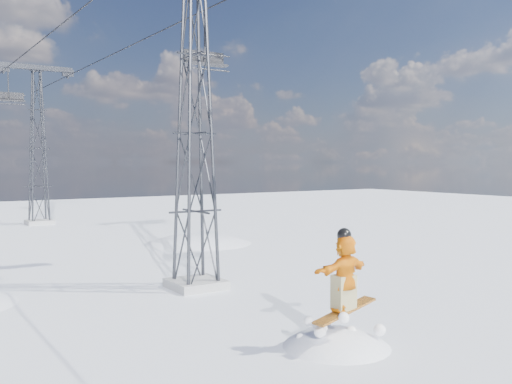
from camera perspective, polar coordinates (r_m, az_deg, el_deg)
ground at (r=13.81m, az=6.62°, el=-15.99°), size 120.00×120.00×0.00m
lift_tower_near at (r=20.26m, az=-6.10°, el=5.75°), size 5.20×1.80×11.43m
lift_tower_far at (r=44.03m, az=-20.97°, el=4.07°), size 5.20×1.80×11.43m
haul_cables at (r=31.58m, az=-15.92°, el=14.50°), size 4.46×51.00×0.06m
lift_chair_mid at (r=24.73m, az=-5.22°, el=13.09°), size 2.03×0.59×2.52m
lift_chair_far at (r=42.13m, az=-23.52°, el=8.67°), size 2.03×0.58×2.52m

